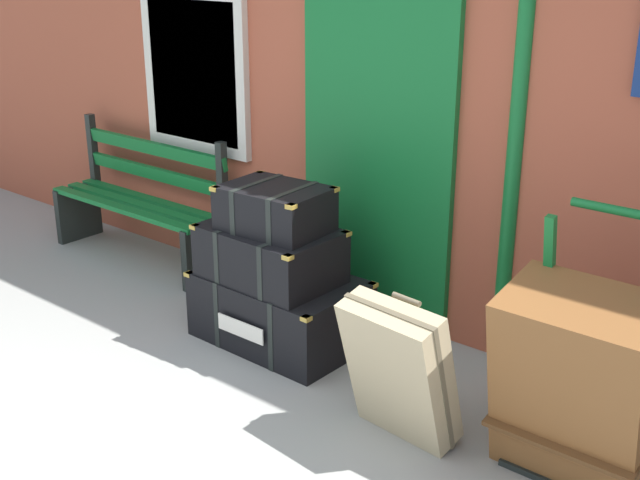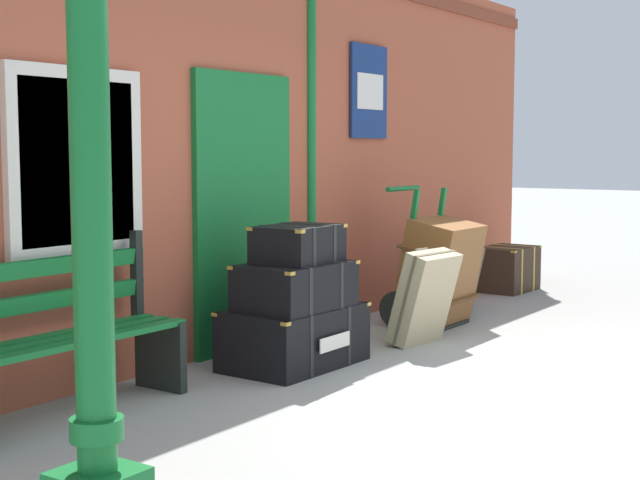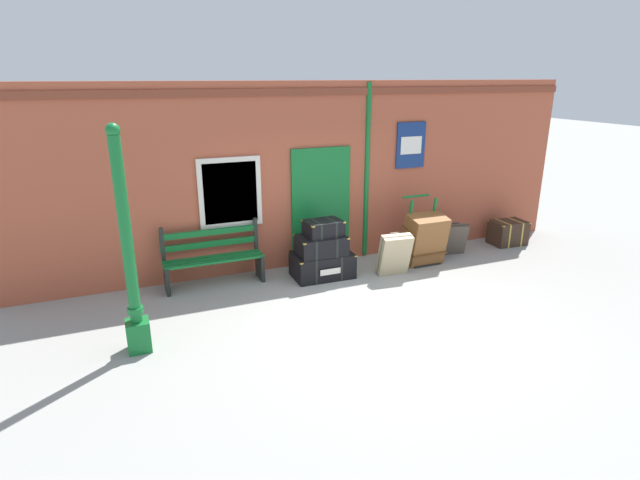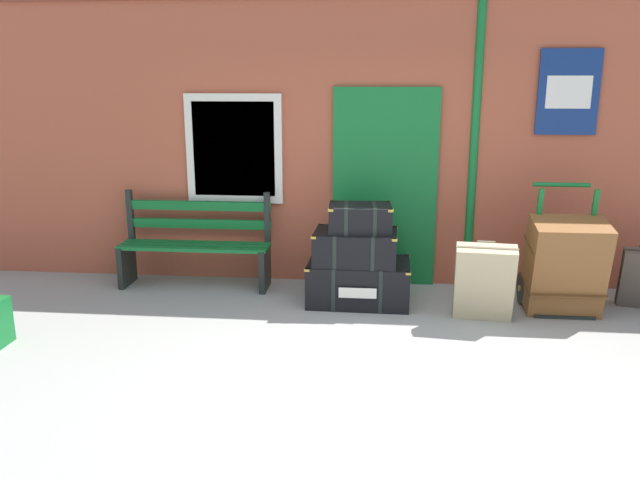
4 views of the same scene
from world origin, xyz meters
name	(u,v)px [view 3 (image 3 of 4)]	position (x,y,z in m)	size (l,w,h in m)	color
ground_plane	(384,318)	(0.00, 0.00, 0.00)	(60.00, 60.00, 0.00)	gray
brick_facade	(315,175)	(-0.01, 2.60, 1.60)	(10.40, 0.35, 3.20)	#AD5138
lamp_post	(131,272)	(-3.26, 0.41, 1.05)	(0.28, 0.28, 2.79)	#146B2D
platform_bench	(213,258)	(-1.98, 2.16, 0.44)	(1.60, 0.43, 1.01)	#146B2D
steamer_trunk_base	(322,265)	(-0.21, 1.78, 0.21)	(1.02, 0.69, 0.43)	black
steamer_trunk_middle	(321,245)	(-0.24, 1.74, 0.58)	(0.82, 0.57, 0.33)	black
steamer_trunk_top	(323,228)	(-0.20, 1.75, 0.87)	(0.63, 0.48, 0.27)	black
porters_trolley	(419,247)	(1.73, 1.81, 0.27)	(0.71, 0.56, 1.21)	black
large_brown_trunk	(425,239)	(1.73, 1.64, 0.47)	(0.70, 0.59, 0.95)	brown
suitcase_slate	(394,254)	(0.95, 1.37, 0.38)	(0.57, 0.43, 0.76)	tan
suitcase_olive	(455,239)	(2.55, 1.85, 0.31)	(0.49, 0.36, 0.63)	#51473D
corner_trunk	(508,233)	(3.95, 1.96, 0.24)	(0.71, 0.52, 0.49)	#332319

